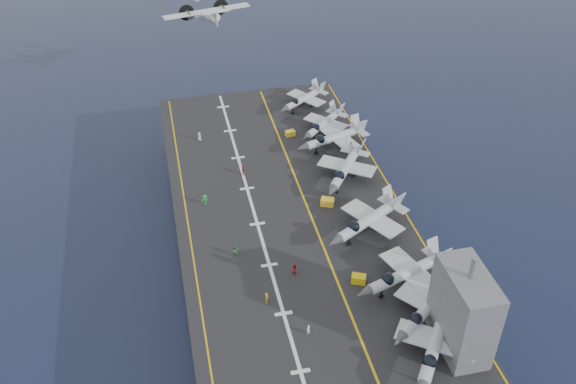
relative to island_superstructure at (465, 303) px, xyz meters
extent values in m
plane|color=#142135|center=(-15.00, 30.00, -17.90)|extent=(500.00, 500.00, 0.00)
cube|color=#56595E|center=(-15.00, 30.00, -12.90)|extent=(36.00, 90.00, 10.00)
cube|color=black|center=(-15.00, 30.00, -7.70)|extent=(38.00, 92.00, 0.40)
cube|color=gold|center=(-12.00, 30.00, -7.48)|extent=(0.35, 90.00, 0.02)
cube|color=silver|center=(-21.00, 30.00, -7.48)|extent=(0.50, 90.00, 0.02)
cube|color=gold|center=(-32.00, 30.00, -7.48)|extent=(0.25, 90.00, 0.02)
cube|color=gold|center=(3.50, 30.00, -7.48)|extent=(0.25, 90.00, 0.02)
imported|color=yellow|center=(-22.84, 12.58, -6.62)|extent=(1.11, 1.26, 1.77)
imported|color=#2A8934|center=(-25.60, 23.17, -6.51)|extent=(1.39, 1.40, 1.97)
imported|color=green|center=(-28.63, 37.00, -6.52)|extent=(1.18, 0.79, 1.96)
imported|color=#AF1C24|center=(-20.92, 44.34, -6.54)|extent=(0.91, 1.24, 1.93)
imported|color=silver|center=(-27.31, 57.67, -6.61)|extent=(1.27, 1.24, 1.78)
imported|color=silver|center=(-18.57, 5.72, -6.67)|extent=(1.19, 1.10, 1.65)
imported|color=#B21919|center=(-17.77, 17.35, -6.53)|extent=(1.38, 1.37, 1.94)
camera|label=1|loc=(-33.74, -49.75, 58.51)|focal=40.00mm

